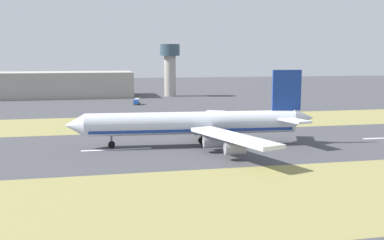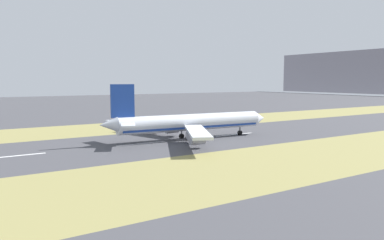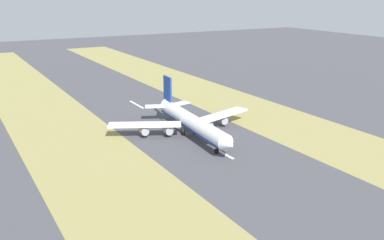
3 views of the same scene
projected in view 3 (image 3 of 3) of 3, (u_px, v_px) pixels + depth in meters
name	position (u px, v px, depth m)	size (l,w,h in m)	color
ground_plane	(187.00, 133.00, 186.10)	(800.00, 800.00, 0.00)	#424247
grass_median_west	(273.00, 118.00, 207.14)	(40.00, 600.00, 0.01)	olive
grass_median_east	(80.00, 151.00, 165.05)	(40.00, 600.00, 0.01)	olive
centreline_dash_near	(137.00, 105.00, 232.24)	(1.20, 18.00, 0.01)	silver
centreline_dash_mid	(171.00, 124.00, 198.70)	(1.20, 18.00, 0.01)	silver
centreline_dash_far	(220.00, 151.00, 165.17)	(1.20, 18.00, 0.01)	silver
airplane_main_jet	(190.00, 121.00, 181.64)	(63.95, 67.22, 20.20)	silver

